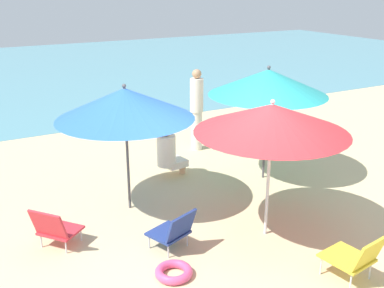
{
  "coord_description": "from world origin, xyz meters",
  "views": [
    {
      "loc": [
        -3.21,
        -4.36,
        3.22
      ],
      "look_at": [
        0.25,
        1.94,
        0.7
      ],
      "focal_mm": 43.15,
      "sensor_mm": 36.0,
      "label": 1
    }
  ],
  "objects_px": {
    "person_b": "(168,151)",
    "swim_ring": "(174,272)",
    "person_a": "(197,109)",
    "beach_chair_c": "(356,256)",
    "umbrella_blue": "(125,104)",
    "umbrella_teal": "(268,82)",
    "umbrella_red": "(272,118)",
    "beach_chair_b": "(55,228)",
    "beach_chair_a": "(174,230)"
  },
  "relations": [
    {
      "from": "umbrella_blue",
      "to": "person_b",
      "type": "height_order",
      "value": "umbrella_blue"
    },
    {
      "from": "person_b",
      "to": "swim_ring",
      "type": "distance_m",
      "value": 2.92
    },
    {
      "from": "umbrella_red",
      "to": "swim_ring",
      "type": "xyz_separation_m",
      "value": [
        -1.52,
        -0.26,
        -1.58
      ]
    },
    {
      "from": "umbrella_blue",
      "to": "umbrella_red",
      "type": "relative_size",
      "value": 1.01
    },
    {
      "from": "umbrella_teal",
      "to": "beach_chair_c",
      "type": "bearing_deg",
      "value": -107.47
    },
    {
      "from": "umbrella_blue",
      "to": "swim_ring",
      "type": "distance_m",
      "value": 2.44
    },
    {
      "from": "person_a",
      "to": "person_b",
      "type": "bearing_deg",
      "value": -4.84
    },
    {
      "from": "umbrella_teal",
      "to": "swim_ring",
      "type": "height_order",
      "value": "umbrella_teal"
    },
    {
      "from": "umbrella_teal",
      "to": "beach_chair_c",
      "type": "xyz_separation_m",
      "value": [
        -0.91,
        -2.89,
        -1.36
      ]
    },
    {
      "from": "umbrella_red",
      "to": "beach_chair_b",
      "type": "distance_m",
      "value": 3.06
    },
    {
      "from": "beach_chair_a",
      "to": "beach_chair_c",
      "type": "bearing_deg",
      "value": -156.96
    },
    {
      "from": "person_a",
      "to": "beach_chair_c",
      "type": "bearing_deg",
      "value": 35.64
    },
    {
      "from": "beach_chair_c",
      "to": "swim_ring",
      "type": "height_order",
      "value": "beach_chair_c"
    },
    {
      "from": "beach_chair_c",
      "to": "umbrella_red",
      "type": "bearing_deg",
      "value": 1.17
    },
    {
      "from": "umbrella_red",
      "to": "beach_chair_b",
      "type": "height_order",
      "value": "umbrella_red"
    },
    {
      "from": "umbrella_teal",
      "to": "swim_ring",
      "type": "relative_size",
      "value": 4.43
    },
    {
      "from": "umbrella_teal",
      "to": "person_a",
      "type": "height_order",
      "value": "umbrella_teal"
    },
    {
      "from": "beach_chair_b",
      "to": "umbrella_blue",
      "type": "bearing_deg",
      "value": -13.22
    },
    {
      "from": "beach_chair_b",
      "to": "person_b",
      "type": "relative_size",
      "value": 0.7
    },
    {
      "from": "beach_chair_c",
      "to": "person_b",
      "type": "height_order",
      "value": "person_b"
    },
    {
      "from": "umbrella_blue",
      "to": "person_b",
      "type": "xyz_separation_m",
      "value": [
        1.03,
        0.76,
        -1.14
      ]
    },
    {
      "from": "umbrella_blue",
      "to": "person_a",
      "type": "relative_size",
      "value": 1.2
    },
    {
      "from": "beach_chair_a",
      "to": "beach_chair_c",
      "type": "distance_m",
      "value": 2.16
    },
    {
      "from": "beach_chair_c",
      "to": "umbrella_teal",
      "type": "bearing_deg",
      "value": -26.11
    },
    {
      "from": "umbrella_blue",
      "to": "umbrella_teal",
      "type": "height_order",
      "value": "umbrella_teal"
    },
    {
      "from": "person_b",
      "to": "swim_ring",
      "type": "bearing_deg",
      "value": -123.78
    },
    {
      "from": "umbrella_blue",
      "to": "beach_chair_b",
      "type": "distance_m",
      "value": 1.92
    },
    {
      "from": "umbrella_red",
      "to": "person_a",
      "type": "distance_m",
      "value": 3.58
    },
    {
      "from": "umbrella_red",
      "to": "beach_chair_a",
      "type": "height_order",
      "value": "umbrella_red"
    },
    {
      "from": "umbrella_teal",
      "to": "beach_chair_a",
      "type": "height_order",
      "value": "umbrella_teal"
    },
    {
      "from": "umbrella_red",
      "to": "swim_ring",
      "type": "height_order",
      "value": "umbrella_red"
    },
    {
      "from": "umbrella_blue",
      "to": "person_a",
      "type": "bearing_deg",
      "value": 39.62
    },
    {
      "from": "umbrella_red",
      "to": "person_a",
      "type": "xyz_separation_m",
      "value": [
        0.83,
        3.39,
        -0.79
      ]
    },
    {
      "from": "umbrella_red",
      "to": "beach_chair_b",
      "type": "xyz_separation_m",
      "value": [
        -2.56,
        1.0,
        -1.34
      ]
    },
    {
      "from": "umbrella_blue",
      "to": "umbrella_red",
      "type": "distance_m",
      "value": 2.08
    },
    {
      "from": "beach_chair_a",
      "to": "person_a",
      "type": "xyz_separation_m",
      "value": [
        2.1,
        3.16,
        0.55
      ]
    },
    {
      "from": "umbrella_teal",
      "to": "umbrella_red",
      "type": "bearing_deg",
      "value": -126.16
    },
    {
      "from": "umbrella_blue",
      "to": "umbrella_red",
      "type": "bearing_deg",
      "value": -50.38
    },
    {
      "from": "umbrella_teal",
      "to": "swim_ring",
      "type": "distance_m",
      "value": 3.61
    },
    {
      "from": "person_a",
      "to": "beach_chair_a",
      "type": "bearing_deg",
      "value": 9.31
    },
    {
      "from": "umbrella_blue",
      "to": "beach_chair_c",
      "type": "distance_m",
      "value": 3.56
    },
    {
      "from": "umbrella_teal",
      "to": "swim_ring",
      "type": "bearing_deg",
      "value": -145.57
    },
    {
      "from": "beach_chair_a",
      "to": "umbrella_teal",
      "type": "bearing_deg",
      "value": -81.71
    },
    {
      "from": "beach_chair_a",
      "to": "swim_ring",
      "type": "distance_m",
      "value": 0.6
    },
    {
      "from": "beach_chair_b",
      "to": "beach_chair_c",
      "type": "height_order",
      "value": "beach_chair_c"
    },
    {
      "from": "umbrella_blue",
      "to": "umbrella_teal",
      "type": "distance_m",
      "value": 2.47
    },
    {
      "from": "beach_chair_c",
      "to": "person_a",
      "type": "xyz_separation_m",
      "value": [
        0.6,
        4.72,
        0.51
      ]
    },
    {
      "from": "umbrella_blue",
      "to": "person_a",
      "type": "distance_m",
      "value": 2.91
    },
    {
      "from": "swim_ring",
      "to": "umbrella_blue",
      "type": "bearing_deg",
      "value": 84.13
    },
    {
      "from": "umbrella_blue",
      "to": "umbrella_red",
      "type": "height_order",
      "value": "umbrella_blue"
    }
  ]
}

